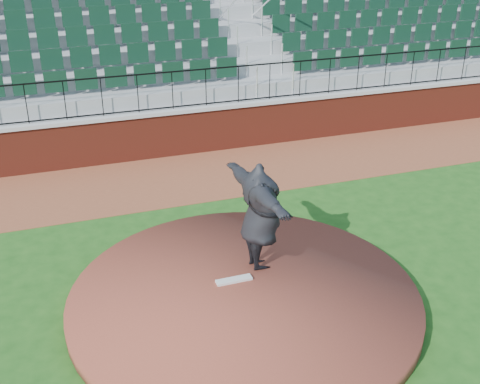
% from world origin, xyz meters
% --- Properties ---
extents(ground, '(90.00, 90.00, 0.00)m').
position_xyz_m(ground, '(0.00, 0.00, 0.00)').
color(ground, '#1D4E16').
rests_on(ground, ground).
extents(warning_track, '(34.00, 3.20, 0.01)m').
position_xyz_m(warning_track, '(0.00, 5.40, 0.01)').
color(warning_track, brown).
rests_on(warning_track, ground).
extents(field_wall, '(34.00, 0.35, 1.20)m').
position_xyz_m(field_wall, '(0.00, 7.00, 0.60)').
color(field_wall, maroon).
rests_on(field_wall, ground).
extents(wall_cap, '(34.00, 0.45, 0.10)m').
position_xyz_m(wall_cap, '(0.00, 7.00, 1.25)').
color(wall_cap, '#B7B7B7').
rests_on(wall_cap, field_wall).
extents(wall_railing, '(34.00, 0.05, 1.00)m').
position_xyz_m(wall_railing, '(0.00, 7.00, 1.80)').
color(wall_railing, black).
rests_on(wall_railing, wall_cap).
extents(seating_stands, '(34.00, 5.10, 4.60)m').
position_xyz_m(seating_stands, '(0.00, 9.72, 2.30)').
color(seating_stands, gray).
rests_on(seating_stands, ground).
extents(concourse_wall, '(34.00, 0.50, 5.50)m').
position_xyz_m(concourse_wall, '(0.00, 12.52, 2.75)').
color(concourse_wall, maroon).
rests_on(concourse_wall, ground).
extents(pitchers_mound, '(6.00, 6.00, 0.25)m').
position_xyz_m(pitchers_mound, '(-0.51, -0.22, 0.12)').
color(pitchers_mound, brown).
rests_on(pitchers_mound, ground).
extents(pitching_rubber, '(0.65, 0.17, 0.04)m').
position_xyz_m(pitching_rubber, '(-0.57, 0.17, 0.27)').
color(pitching_rubber, silver).
rests_on(pitching_rubber, pitchers_mound).
extents(pitcher, '(0.82, 2.55, 2.05)m').
position_xyz_m(pitcher, '(0.03, 0.48, 1.27)').
color(pitcher, black).
rests_on(pitcher, pitchers_mound).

